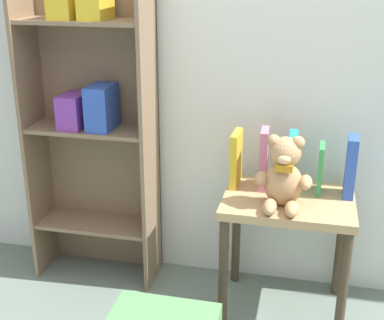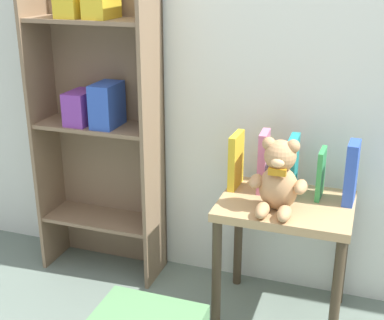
% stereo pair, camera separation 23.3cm
% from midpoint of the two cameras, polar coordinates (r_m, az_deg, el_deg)
% --- Properties ---
extents(wall_back, '(4.80, 0.06, 2.50)m').
position_cam_midpoint_polar(wall_back, '(2.36, 4.77, 14.87)').
color(wall_back, silver).
rests_on(wall_back, ground_plane).
extents(bookshelf_side, '(0.59, 0.25, 1.51)m').
position_cam_midpoint_polar(bookshelf_side, '(2.53, -13.19, 5.12)').
color(bookshelf_side, '#7F664C').
rests_on(bookshelf_side, ground_plane).
extents(display_table, '(0.54, 0.42, 0.55)m').
position_cam_midpoint_polar(display_table, '(2.29, 7.29, -6.26)').
color(display_table, tan).
rests_on(display_table, ground_plane).
extents(teddy_bear, '(0.23, 0.21, 0.30)m').
position_cam_midpoint_polar(teddy_bear, '(2.12, 6.68, -1.66)').
color(teddy_bear, tan).
rests_on(teddy_bear, display_table).
extents(book_standing_yellow, '(0.04, 0.15, 0.24)m').
position_cam_midpoint_polar(book_standing_yellow, '(2.32, 1.86, 0.08)').
color(book_standing_yellow, gold).
rests_on(book_standing_yellow, display_table).
extents(book_standing_pink, '(0.04, 0.12, 0.26)m').
position_cam_midpoint_polar(book_standing_pink, '(2.29, 4.79, 0.06)').
color(book_standing_pink, '#D17093').
rests_on(book_standing_pink, display_table).
extents(book_standing_teal, '(0.04, 0.14, 0.25)m').
position_cam_midpoint_polar(book_standing_teal, '(2.30, 7.81, -0.19)').
color(book_standing_teal, teal).
rests_on(book_standing_teal, display_table).
extents(book_standing_green, '(0.02, 0.12, 0.21)m').
position_cam_midpoint_polar(book_standing_green, '(2.29, 10.76, -0.97)').
color(book_standing_green, '#33934C').
rests_on(book_standing_green, display_table).
extents(book_standing_blue, '(0.05, 0.12, 0.26)m').
position_cam_midpoint_polar(book_standing_blue, '(2.27, 13.81, -0.76)').
color(book_standing_blue, '#2D51B7').
rests_on(book_standing_blue, display_table).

